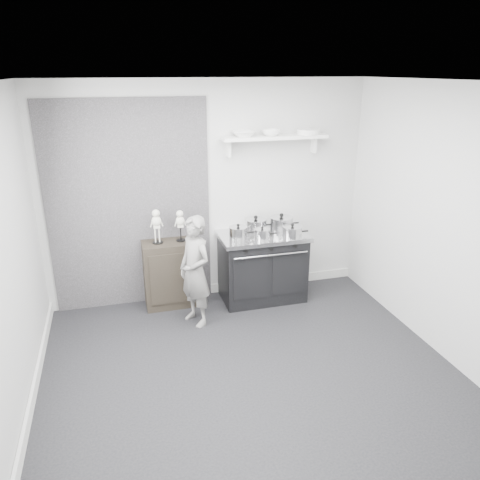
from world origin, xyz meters
The scene contains 16 objects.
ground centered at (0.00, 0.00, 0.00)m, with size 4.00×4.00×0.00m, color black.
room_shell centered at (-0.09, 0.15, 1.64)m, with size 4.02×3.62×2.71m.
wall_shelf centered at (0.80, 1.68, 2.01)m, with size 1.30×0.26×0.24m.
stove centered at (0.61, 1.48, 0.44)m, with size 1.08×0.68×0.87m.
side_cabinet centered at (-0.54, 1.61, 0.42)m, with size 0.64×0.37×0.83m, color black.
child centered at (-0.32, 1.08, 0.65)m, with size 0.47×0.31×1.29m, color slate.
pot_front_left centered at (0.27, 1.39, 0.95)m, with size 0.31×0.22×0.19m.
pot_back_left centered at (0.56, 1.60, 0.95)m, with size 0.36×0.28×0.21m.
pot_back_right centered at (0.88, 1.56, 0.96)m, with size 0.38×0.30×0.23m.
pot_front_right centered at (0.92, 1.28, 0.94)m, with size 0.33×0.24×0.18m.
pot_front_center centered at (0.55, 1.31, 0.94)m, with size 0.28×0.19×0.16m.
skeleton_full centered at (-0.67, 1.61, 1.07)m, with size 0.13×0.09×0.48m, color silver, non-canonical shape.
skeleton_torso centered at (-0.39, 1.61, 1.05)m, with size 0.12×0.08×0.44m, color silver, non-canonical shape.
bowl_large centered at (0.41, 1.67, 2.07)m, with size 0.27×0.27×0.07m, color white.
bowl_small centered at (0.76, 1.67, 2.08)m, with size 0.23×0.23×0.07m, color white.
plate_stack centered at (1.24, 1.67, 2.07)m, with size 0.28×0.28×0.06m, color white.
Camera 1 is at (-1.12, -3.70, 2.79)m, focal length 35.00 mm.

